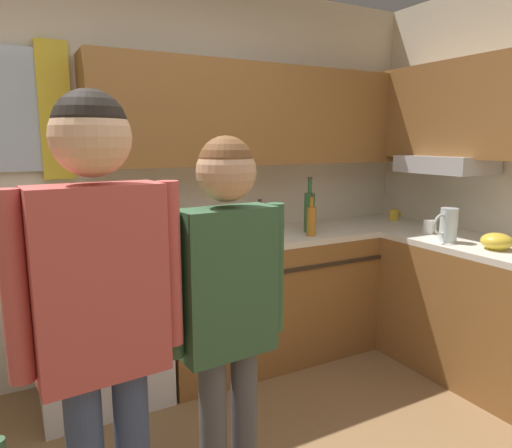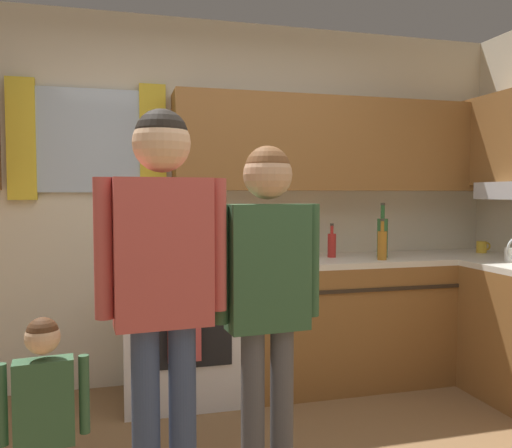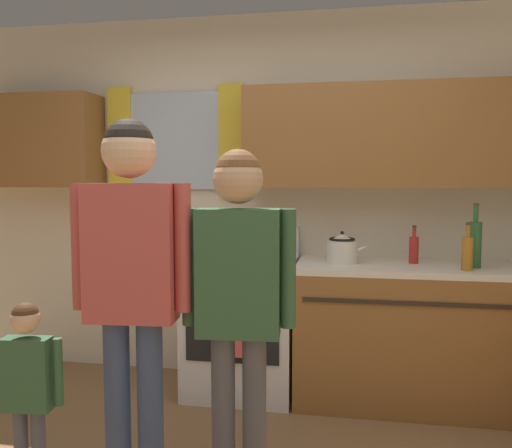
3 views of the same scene
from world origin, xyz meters
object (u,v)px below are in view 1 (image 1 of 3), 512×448
stove_oven (100,324)px  bottle_sauce_red (260,221)px  bottle_oil_amber (311,220)px  adult_holding_child (101,303)px  mug_mustard_yellow (394,215)px  mixing_bowl (497,242)px  stovetop_kettle (203,228)px  adult_in_plaid (228,297)px  bottle_wine_green (309,211)px  mug_ceramic_white (429,227)px  water_pitcher (448,225)px

stove_oven → bottle_sauce_red: bottle_sauce_red is taller
bottle_oil_amber → adult_holding_child: 1.98m
mug_mustard_yellow → mixing_bowl: size_ratio=0.66×
stovetop_kettle → adult_in_plaid: 1.32m
stove_oven → adult_in_plaid: size_ratio=0.70×
mug_mustard_yellow → adult_in_plaid: bearing=-148.6°
mug_mustard_yellow → stovetop_kettle: size_ratio=0.44×
bottle_sauce_red → bottle_wine_green: bearing=-16.9°
mug_ceramic_white → mug_mustard_yellow: mug_ceramic_white is taller
mug_mustard_yellow → water_pitcher: water_pitcher is taller
bottle_wine_green → water_pitcher: bottle_wine_green is taller
bottle_sauce_red → stovetop_kettle: bearing=-171.7°
stove_oven → stovetop_kettle: (0.66, -0.02, 0.53)m
mug_ceramic_white → mug_mustard_yellow: (0.18, 0.52, -0.00)m
stovetop_kettle → mug_ceramic_white: bearing=-17.7°
water_pitcher → stove_oven: bearing=159.7°
bottle_sauce_red → adult_holding_child: 1.92m
bottle_wine_green → mug_ceramic_white: 0.85m
water_pitcher → stovetop_kettle: bearing=152.0°
bottle_oil_amber → mug_mustard_yellow: 0.99m
bottle_wine_green → bottle_oil_amber: bottle_wine_green is taller
mixing_bowl → adult_in_plaid: adult_in_plaid is taller
bottle_oil_amber → mug_ceramic_white: (0.79, -0.32, -0.06)m
stove_oven → adult_holding_child: adult_holding_child is taller
bottle_oil_amber → adult_in_plaid: 1.59m
mug_ceramic_white → mug_mustard_yellow: size_ratio=1.04×
stovetop_kettle → adult_holding_child: size_ratio=0.16×
mug_ceramic_white → mixing_bowl: size_ratio=0.69×
mug_ceramic_white → mug_mustard_yellow: bearing=70.6°
mug_mustard_yellow → mixing_bowl: (-0.22, -1.06, 0.00)m
bottle_wine_green → stovetop_kettle: size_ratio=1.44×
stove_oven → stovetop_kettle: stovetop_kettle is taller
bottle_oil_amber → mug_mustard_yellow: size_ratio=2.38×
stove_oven → adult_in_plaid: adult_in_plaid is taller
mug_ceramic_white → stove_oven: bearing=166.9°
stove_oven → adult_in_plaid: bearing=-79.0°
bottle_wine_green → water_pitcher: 0.92m
bottle_oil_amber → mug_mustard_yellow: (0.97, 0.20, -0.06)m
stove_oven → mug_mustard_yellow: (2.36, 0.01, 0.48)m
bottle_oil_amber → adult_holding_child: (-1.60, -1.17, 0.05)m
bottle_oil_amber → water_pitcher: 0.88m
adult_holding_child → mug_ceramic_white: bearing=19.5°
bottle_oil_amber → adult_holding_child: adult_holding_child is taller
stove_oven → stovetop_kettle: bearing=-1.9°
bottle_wine_green → mug_ceramic_white: bearing=-31.8°
stove_oven → water_pitcher: 2.26m
bottle_sauce_red → mixing_bowl: bottle_sauce_red is taller
bottle_sauce_red → adult_in_plaid: size_ratio=0.16×
bottle_sauce_red → bottle_oil_amber: (0.28, -0.23, 0.02)m
bottle_oil_amber → adult_in_plaid: bearing=-136.2°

